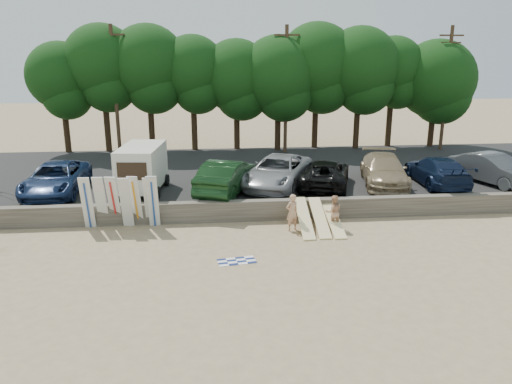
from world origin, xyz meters
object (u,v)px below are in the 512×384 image
at_px(car_3, 325,173).
at_px(car_5, 437,171).
at_px(beachgoer_a, 292,212).
at_px(car_2, 278,172).
at_px(box_trailer, 142,167).
at_px(car_0, 56,179).
at_px(car_1, 227,176).
at_px(cooler, 304,219).
at_px(car_6, 493,169).
at_px(car_4, 384,170).
at_px(beachgoer_b, 333,212).

distance_m(car_3, car_5, 6.37).
bearing_deg(beachgoer_a, car_2, -114.74).
xyz_separation_m(box_trailer, car_3, (9.92, 0.16, -0.65)).
xyz_separation_m(car_0, car_1, (8.98, -0.63, 0.08)).
bearing_deg(box_trailer, cooler, -18.01).
relative_size(car_2, car_3, 1.12).
height_order(car_0, car_2, car_2).
bearing_deg(car_5, beachgoer_a, 29.44).
xyz_separation_m(car_2, car_3, (2.60, -0.28, -0.09)).
xyz_separation_m(car_0, car_5, (20.79, -0.16, -0.01)).
bearing_deg(car_1, car_6, -157.47).
xyz_separation_m(car_2, car_6, (12.26, -0.54, -0.01)).
distance_m(box_trailer, car_5, 16.30).
bearing_deg(car_5, car_2, -0.95).
bearing_deg(car_4, box_trailer, -167.00).
relative_size(car_3, car_4, 0.96).
relative_size(car_1, cooler, 14.20).
distance_m(car_4, beachgoer_b, 6.49).
xyz_separation_m(car_4, car_5, (2.95, -0.32, -0.02)).
xyz_separation_m(car_1, cooler, (3.58, -3.21, -1.43)).
xyz_separation_m(car_2, car_4, (6.02, -0.14, -0.02)).
relative_size(box_trailer, car_6, 0.81).
xyz_separation_m(car_3, car_4, (3.42, 0.15, 0.07)).
xyz_separation_m(car_0, cooler, (12.56, -3.84, -1.35)).
xyz_separation_m(car_4, cooler, (-5.28, -4.00, -1.36)).
relative_size(box_trailer, car_2, 0.68).
xyz_separation_m(box_trailer, beachgoer_b, (9.22, -4.66, -1.29)).
distance_m(car_0, car_5, 20.79).
distance_m(car_0, cooler, 13.20).
bearing_deg(car_5, cooler, 26.08).
height_order(car_6, cooler, car_6).
xyz_separation_m(car_2, car_5, (8.97, -0.46, -0.05)).
height_order(car_3, cooler, car_3).
relative_size(box_trailer, car_0, 0.71).
relative_size(car_3, beachgoer_a, 3.12).
bearing_deg(car_0, car_5, -0.39).
xyz_separation_m(car_6, cooler, (-11.52, -3.60, -1.38)).
bearing_deg(beachgoer_a, beachgoer_b, 156.79).
relative_size(car_6, beachgoer_a, 2.92).
relative_size(car_4, beachgoer_a, 3.25).
bearing_deg(beachgoer_a, car_3, -142.83).
distance_m(car_0, beachgoer_b, 14.56).
relative_size(box_trailer, beachgoer_a, 2.37).
bearing_deg(cooler, car_6, 4.82).
distance_m(car_1, car_5, 11.82).
bearing_deg(box_trailer, car_3, 7.58).
height_order(car_0, beachgoer_a, car_0).
distance_m(car_1, car_2, 2.99).
relative_size(box_trailer, car_1, 0.76).
bearing_deg(cooler, beachgoer_b, -52.07).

